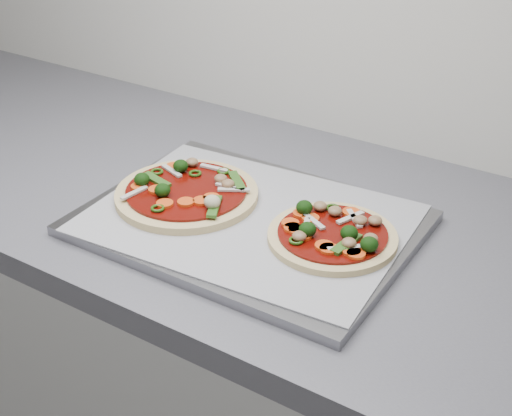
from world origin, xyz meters
The scene contains 6 objects.
base_cabinet centered at (0.00, 1.30, 0.43)m, with size 3.60×0.60×0.86m, color #B4B4B1.
countertop centered at (0.00, 1.30, 0.88)m, with size 3.60×0.60×0.04m, color slate.
baking_tray centered at (0.06, 1.24, 0.91)m, with size 0.46×0.34×0.02m, color gray.
parchment centered at (0.06, 1.24, 0.92)m, with size 0.44×0.32×0.00m, color #A0A0A6.
pizza_left centered at (-0.05, 1.24, 0.93)m, with size 0.26×0.26×0.04m.
pizza_right centered at (0.19, 1.25, 0.93)m, with size 0.22×0.22×0.03m.
Camera 1 is at (0.54, 0.50, 1.44)m, focal length 50.00 mm.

